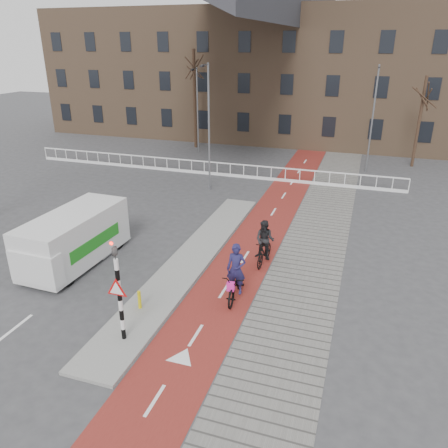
% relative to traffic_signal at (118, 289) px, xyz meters
% --- Properties ---
extents(ground, '(120.00, 120.00, 0.00)m').
position_rel_traffic_signal_xyz_m(ground, '(0.60, 2.02, -1.99)').
color(ground, '#38383A').
rests_on(ground, ground).
extents(bike_lane, '(2.50, 60.00, 0.01)m').
position_rel_traffic_signal_xyz_m(bike_lane, '(2.10, 12.02, -1.98)').
color(bike_lane, maroon).
rests_on(bike_lane, ground).
extents(sidewalk, '(3.00, 60.00, 0.01)m').
position_rel_traffic_signal_xyz_m(sidewalk, '(4.90, 12.02, -1.98)').
color(sidewalk, slate).
rests_on(sidewalk, ground).
extents(curb_island, '(1.80, 16.00, 0.12)m').
position_rel_traffic_signal_xyz_m(curb_island, '(-0.10, 6.02, -1.93)').
color(curb_island, gray).
rests_on(curb_island, ground).
extents(traffic_signal, '(0.80, 0.80, 3.68)m').
position_rel_traffic_signal_xyz_m(traffic_signal, '(0.00, 0.00, 0.00)').
color(traffic_signal, black).
rests_on(traffic_signal, curb_island).
extents(bollard, '(0.12, 0.12, 0.69)m').
position_rel_traffic_signal_xyz_m(bollard, '(-0.34, 1.73, -1.52)').
color(bollard, yellow).
rests_on(bollard, curb_island).
extents(cyclist_near, '(0.90, 2.21, 2.22)m').
position_rel_traffic_signal_xyz_m(cyclist_near, '(2.69, 3.65, -1.23)').
color(cyclist_near, black).
rests_on(cyclist_near, bike_lane).
extents(cyclist_far, '(0.91, 1.90, 2.00)m').
position_rel_traffic_signal_xyz_m(cyclist_far, '(3.05, 6.72, -1.15)').
color(cyclist_far, black).
rests_on(cyclist_far, bike_lane).
extents(van, '(2.29, 5.37, 2.28)m').
position_rel_traffic_signal_xyz_m(van, '(-4.80, 4.25, -0.79)').
color(van, silver).
rests_on(van, ground).
extents(railing, '(28.00, 0.10, 0.99)m').
position_rel_traffic_signal_xyz_m(railing, '(-4.40, 19.02, -1.68)').
color(railing, silver).
rests_on(railing, ground).
extents(townhouse_row, '(46.00, 10.00, 15.90)m').
position_rel_traffic_signal_xyz_m(townhouse_row, '(-2.40, 34.02, 5.82)').
color(townhouse_row, '#7F6047').
rests_on(townhouse_row, ground).
extents(tree_mid, '(0.28, 0.28, 8.46)m').
position_rel_traffic_signal_xyz_m(tree_mid, '(-8.31, 27.13, 2.24)').
color(tree_mid, black).
rests_on(tree_mid, ground).
extents(tree_right, '(0.22, 0.22, 6.75)m').
position_rel_traffic_signal_xyz_m(tree_right, '(10.24, 26.16, 1.39)').
color(tree_right, black).
rests_on(tree_right, ground).
extents(streetlight_near, '(0.12, 0.12, 7.87)m').
position_rel_traffic_signal_xyz_m(streetlight_near, '(-2.79, 15.76, 1.94)').
color(streetlight_near, slate).
rests_on(streetlight_near, ground).
extents(streetlight_left, '(0.12, 0.12, 7.06)m').
position_rel_traffic_signal_xyz_m(streetlight_left, '(-7.40, 25.50, 1.54)').
color(streetlight_left, slate).
rests_on(streetlight_left, ground).
extents(streetlight_right, '(0.12, 0.12, 7.58)m').
position_rel_traffic_signal_xyz_m(streetlight_right, '(6.86, 23.46, 1.80)').
color(streetlight_right, slate).
rests_on(streetlight_right, ground).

